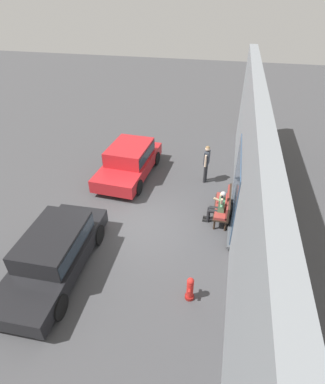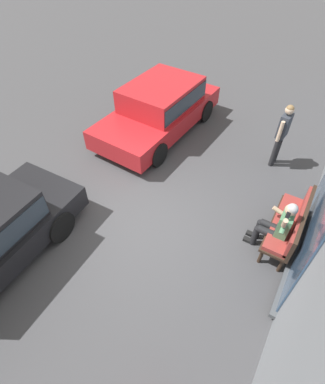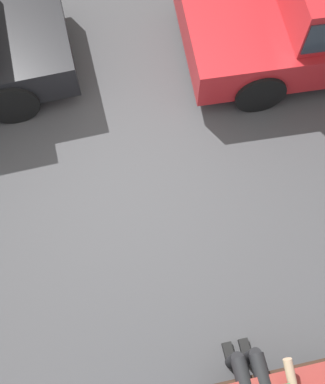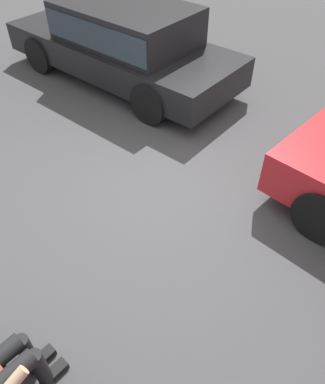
{
  "view_description": "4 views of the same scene",
  "coord_description": "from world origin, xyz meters",
  "views": [
    {
      "loc": [
        7.95,
        2.6,
        7.26
      ],
      "look_at": [
        -0.78,
        0.62,
        1.05
      ],
      "focal_mm": 28.0,
      "sensor_mm": 36.0,
      "label": 1
    },
    {
      "loc": [
        3.33,
        2.6,
        5.24
      ],
      "look_at": [
        -0.21,
        0.48,
        1.02
      ],
      "focal_mm": 28.0,
      "sensor_mm": 36.0,
      "label": 2
    },
    {
      "loc": [
        0.04,
        2.6,
        5.36
      ],
      "look_at": [
        -0.37,
        0.66,
        0.87
      ],
      "focal_mm": 45.0,
      "sensor_mm": 36.0,
      "label": 3
    },
    {
      "loc": [
        -2.46,
        2.6,
        3.39
      ],
      "look_at": [
        -0.9,
        0.84,
        1.14
      ],
      "focal_mm": 35.0,
      "sensor_mm": 36.0,
      "label": 4
    }
  ],
  "objects": [
    {
      "name": "parked_car_mid",
      "position": [
        2.5,
        -1.94,
        0.76
      ],
      "size": [
        4.58,
        1.93,
        1.38
      ],
      "color": "black",
      "rests_on": "ground_plane"
    },
    {
      "name": "parked_car_near",
      "position": [
        -3.34,
        -1.49,
        0.79
      ],
      "size": [
        4.31,
        2.13,
        1.44
      ],
      "color": "red",
      "rests_on": "ground_plane"
    },
    {
      "name": "ground_plane",
      "position": [
        0.0,
        0.0,
        0.0
      ],
      "size": [
        60.0,
        60.0,
        0.0
      ],
      "primitive_type": "plane",
      "color": "#424244"
    },
    {
      "name": "fire_hydrant",
      "position": [
        2.68,
        2.18,
        0.39
      ],
      "size": [
        0.38,
        0.26,
        0.81
      ],
      "color": "maroon",
      "rests_on": "ground_plane"
    },
    {
      "name": "pedestrian_standing",
      "position": [
        -3.52,
        1.94,
        1.02
      ],
      "size": [
        0.55,
        0.24,
        1.73
      ],
      "color": "#232326",
      "rests_on": "ground_plane"
    },
    {
      "name": "bench",
      "position": [
        -1.14,
        2.9,
        0.59
      ],
      "size": [
        1.67,
        0.55,
        1.02
      ],
      "color": "#332319",
      "rests_on": "ground_plane"
    },
    {
      "name": "person_on_phone",
      "position": [
        -0.84,
        2.67,
        0.72
      ],
      "size": [
        0.73,
        0.74,
        1.35
      ],
      "color": "black",
      "rests_on": "ground_plane"
    },
    {
      "name": "building_facade",
      "position": [
        -0.01,
        3.4,
        2.42
      ],
      "size": [
        18.0,
        0.51,
        4.85
      ],
      "color": "gray",
      "rests_on": "ground_plane"
    }
  ]
}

